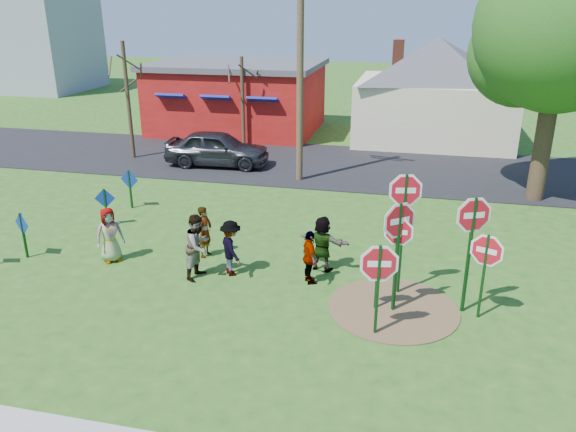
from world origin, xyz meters
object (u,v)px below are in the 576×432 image
utility_pole (300,68)px  leafy_tree (565,36)px  person_b (205,232)px  stop_sign_a (379,271)px  suv (217,148)px  stop_sign_d (472,226)px  person_a (110,235)px  stop_sign_c (398,243)px  stop_sign_b (405,203)px

utility_pole → leafy_tree: size_ratio=0.95×
person_b → leafy_tree: bearing=-43.6°
stop_sign_a → suv: size_ratio=0.50×
stop_sign_d → person_a: 9.91m
stop_sign_c → stop_sign_a: bearing=-105.5°
utility_pole → leafy_tree: bearing=-2.5°
stop_sign_b → utility_pole: bearing=103.0°
stop_sign_a → stop_sign_d: 2.57m
person_a → suv: size_ratio=0.35×
leafy_tree → suv: bearing=172.7°
stop_sign_c → leafy_tree: leafy_tree is taller
suv → leafy_tree: bearing=-100.3°
stop_sign_d → utility_pole: utility_pole is taller
person_a → leafy_tree: 16.48m
leafy_tree → stop_sign_a: bearing=-116.3°
stop_sign_c → leafy_tree: (4.97, 9.54, 4.20)m
utility_pole → stop_sign_b: bearing=-63.5°
suv → person_a: bearing=179.3°
person_a → person_b: person_a is taller
stop_sign_a → person_a: (-7.79, 2.16, -0.77)m
person_b → leafy_tree: 14.03m
suv → stop_sign_d: bearing=-140.1°
person_b → utility_pole: 8.99m
suv → stop_sign_b: bearing=-143.3°
stop_sign_b → leafy_tree: 10.55m
stop_sign_b → person_a: bearing=165.8°
stop_sign_a → stop_sign_c: 1.25m
stop_sign_b → leafy_tree: (4.89, 8.66, 3.52)m
person_b → suv: suv is taller
person_b → suv: size_ratio=0.33×
stop_sign_c → utility_pole: size_ratio=0.29×
person_b → stop_sign_a: bearing=-110.0°
stop_sign_b → person_a: stop_sign_b is taller
stop_sign_a → leafy_tree: size_ratio=0.25×
stop_sign_a → utility_pole: size_ratio=0.27×
person_b → suv: 9.81m
suv → utility_pole: size_ratio=0.53×
stop_sign_a → stop_sign_d: bearing=24.5°
stop_sign_c → stop_sign_d: size_ratio=0.82×
person_a → suv: 10.29m
stop_sign_d → suv: (-10.20, 10.96, -1.40)m
stop_sign_a → person_b: stop_sign_a is taller
stop_sign_a → stop_sign_b: size_ratio=0.70×
leafy_tree → stop_sign_c: bearing=-117.5°
person_b → stop_sign_d: bearing=-91.9°
stop_sign_d → leafy_tree: size_ratio=0.33×
stop_sign_a → person_a: bearing=152.3°
stop_sign_a → stop_sign_b: bearing=66.4°
person_b → utility_pole: size_ratio=0.18×
stop_sign_b → stop_sign_c: 1.12m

